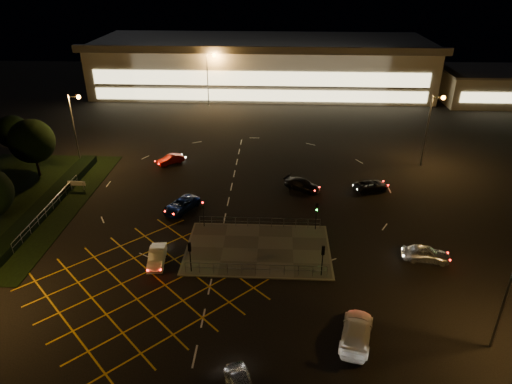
{
  "coord_description": "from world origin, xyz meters",
  "views": [
    {
      "loc": [
        3.65,
        -39.99,
        25.91
      ],
      "look_at": [
        1.39,
        6.75,
        2.0
      ],
      "focal_mm": 32.0,
      "sensor_mm": 36.0,
      "label": 1
    }
  ],
  "objects_px": {
    "car_east_grey": "(371,186)",
    "car_approach_white": "(356,332)",
    "car_queue_white": "(157,257)",
    "car_left_blue": "(181,205)",
    "signal_nw": "(203,208)",
    "car_far_dkgrey": "(302,185)",
    "car_circ_red": "(170,159)",
    "signal_sw": "(190,251)",
    "signal_ne": "(317,211)",
    "car_right_silver": "(426,254)",
    "signal_se": "(323,255)"
  },
  "relations": [
    {
      "from": "car_east_grey",
      "to": "car_approach_white",
      "type": "xyz_separation_m",
      "value": [
        -5.56,
        -25.67,
        0.17
      ]
    },
    {
      "from": "car_approach_white",
      "to": "car_queue_white",
      "type": "bearing_deg",
      "value": -12.81
    },
    {
      "from": "car_east_grey",
      "to": "car_left_blue",
      "type": "bearing_deg",
      "value": 87.38
    },
    {
      "from": "signal_nw",
      "to": "car_far_dkgrey",
      "type": "distance_m",
      "value": 14.7
    },
    {
      "from": "car_queue_white",
      "to": "car_left_blue",
      "type": "height_order",
      "value": "car_queue_white"
    },
    {
      "from": "car_queue_white",
      "to": "car_circ_red",
      "type": "bearing_deg",
      "value": 92.83
    },
    {
      "from": "car_queue_white",
      "to": "car_left_blue",
      "type": "xyz_separation_m",
      "value": [
        0.3,
        10.29,
        -0.0
      ]
    },
    {
      "from": "signal_sw",
      "to": "car_east_grey",
      "type": "bearing_deg",
      "value": -137.55
    },
    {
      "from": "signal_nw",
      "to": "signal_ne",
      "type": "height_order",
      "value": "same"
    },
    {
      "from": "car_circ_red",
      "to": "car_far_dkgrey",
      "type": "bearing_deg",
      "value": 28.63
    },
    {
      "from": "car_left_blue",
      "to": "signal_sw",
      "type": "bearing_deg",
      "value": -46.64
    },
    {
      "from": "signal_sw",
      "to": "signal_ne",
      "type": "relative_size",
      "value": 1.0
    },
    {
      "from": "signal_ne",
      "to": "car_right_silver",
      "type": "distance_m",
      "value": 11.49
    },
    {
      "from": "signal_ne",
      "to": "car_queue_white",
      "type": "relative_size",
      "value": 0.76
    },
    {
      "from": "signal_se",
      "to": "car_right_silver",
      "type": "bearing_deg",
      "value": -163.74
    },
    {
      "from": "signal_se",
      "to": "car_east_grey",
      "type": "relative_size",
      "value": 0.71
    },
    {
      "from": "signal_sw",
      "to": "car_queue_white",
      "type": "height_order",
      "value": "signal_sw"
    },
    {
      "from": "signal_sw",
      "to": "car_right_silver",
      "type": "distance_m",
      "value": 22.47
    },
    {
      "from": "car_queue_white",
      "to": "car_far_dkgrey",
      "type": "bearing_deg",
      "value": 41.94
    },
    {
      "from": "signal_nw",
      "to": "car_queue_white",
      "type": "distance_m",
      "value": 7.73
    },
    {
      "from": "signal_ne",
      "to": "car_left_blue",
      "type": "xyz_separation_m",
      "value": [
        -15.2,
        3.61,
        -1.69
      ]
    },
    {
      "from": "signal_ne",
      "to": "car_right_silver",
      "type": "xyz_separation_m",
      "value": [
        10.21,
        -5.01,
        -1.61
      ]
    },
    {
      "from": "signal_sw",
      "to": "car_approach_white",
      "type": "height_order",
      "value": "signal_sw"
    },
    {
      "from": "car_right_silver",
      "to": "car_approach_white",
      "type": "distance_m",
      "value": 13.52
    },
    {
      "from": "signal_se",
      "to": "car_circ_red",
      "type": "xyz_separation_m",
      "value": [
        -19.36,
        24.98,
        -1.74
      ]
    },
    {
      "from": "signal_nw",
      "to": "car_east_grey",
      "type": "height_order",
      "value": "signal_nw"
    },
    {
      "from": "signal_sw",
      "to": "car_left_blue",
      "type": "xyz_separation_m",
      "value": [
        -3.2,
        11.6,
        -1.69
      ]
    },
    {
      "from": "car_right_silver",
      "to": "signal_sw",
      "type": "bearing_deg",
      "value": 105.78
    },
    {
      "from": "car_left_blue",
      "to": "car_circ_red",
      "type": "xyz_separation_m",
      "value": [
        -4.16,
        13.38,
        -0.05
      ]
    },
    {
      "from": "car_circ_red",
      "to": "car_east_grey",
      "type": "relative_size",
      "value": 0.86
    },
    {
      "from": "signal_se",
      "to": "car_right_silver",
      "type": "relative_size",
      "value": 0.71
    },
    {
      "from": "car_left_blue",
      "to": "car_right_silver",
      "type": "distance_m",
      "value": 26.83
    },
    {
      "from": "car_right_silver",
      "to": "car_circ_red",
      "type": "bearing_deg",
      "value": 61.49
    },
    {
      "from": "car_right_silver",
      "to": "car_approach_white",
      "type": "xyz_separation_m",
      "value": [
        -8.2,
        -10.75,
        0.03
      ]
    },
    {
      "from": "car_queue_white",
      "to": "car_right_silver",
      "type": "relative_size",
      "value": 0.93
    },
    {
      "from": "car_east_grey",
      "to": "car_far_dkgrey",
      "type": "bearing_deg",
      "value": 73.87
    },
    {
      "from": "signal_ne",
      "to": "signal_se",
      "type": "bearing_deg",
      "value": -90.0
    },
    {
      "from": "signal_sw",
      "to": "car_left_blue",
      "type": "height_order",
      "value": "signal_sw"
    },
    {
      "from": "car_circ_red",
      "to": "car_approach_white",
      "type": "distance_m",
      "value": 39.1
    },
    {
      "from": "car_approach_white",
      "to": "car_right_silver",
      "type": "bearing_deg",
      "value": -112.76
    },
    {
      "from": "signal_sw",
      "to": "car_approach_white",
      "type": "distance_m",
      "value": 16.1
    },
    {
      "from": "car_circ_red",
      "to": "signal_se",
      "type": "bearing_deg",
      "value": -1.69
    },
    {
      "from": "car_left_blue",
      "to": "car_circ_red",
      "type": "distance_m",
      "value": 14.01
    },
    {
      "from": "car_left_blue",
      "to": "car_east_grey",
      "type": "relative_size",
      "value": 1.11
    },
    {
      "from": "signal_se",
      "to": "signal_nw",
      "type": "xyz_separation_m",
      "value": [
        -12.0,
        7.99,
        0.0
      ]
    },
    {
      "from": "car_approach_white",
      "to": "car_east_grey",
      "type": "bearing_deg",
      "value": -87.63
    },
    {
      "from": "car_queue_white",
      "to": "car_right_silver",
      "type": "bearing_deg",
      "value": -2.71
    },
    {
      "from": "signal_se",
      "to": "car_far_dkgrey",
      "type": "distance_m",
      "value": 17.72
    },
    {
      "from": "signal_sw",
      "to": "signal_ne",
      "type": "xyz_separation_m",
      "value": [
        12.0,
        7.99,
        0.0
      ]
    },
    {
      "from": "car_right_silver",
      "to": "car_east_grey",
      "type": "distance_m",
      "value": 15.16
    }
  ]
}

